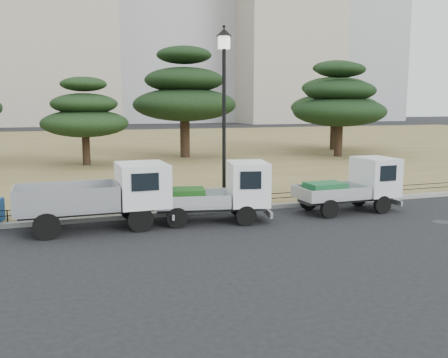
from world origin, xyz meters
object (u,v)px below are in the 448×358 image
object	(u,v)px
truck_kei_front	(221,192)
truck_kei_rear	(354,185)
truck_large	(103,193)
street_lamp	(224,88)

from	to	relation	value
truck_kei_front	truck_kei_rear	size ratio (longest dim) A/B	1.07
truck_kei_front	truck_large	bearing A→B (deg)	-173.45
truck_large	truck_kei_rear	bearing A→B (deg)	-2.90
truck_large	truck_kei_rear	xyz separation A→B (m)	(8.82, -0.32, -0.15)
truck_kei_front	truck_kei_rear	distance (m)	5.07
truck_large	truck_kei_rear	size ratio (longest dim) A/B	1.25
truck_kei_rear	street_lamp	xyz separation A→B (m)	(-4.40, 1.65, 3.46)
truck_kei_rear	street_lamp	world-z (taller)	street_lamp
truck_large	truck_kei_rear	world-z (taller)	truck_large
truck_kei_rear	truck_kei_front	bearing A→B (deg)	178.50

